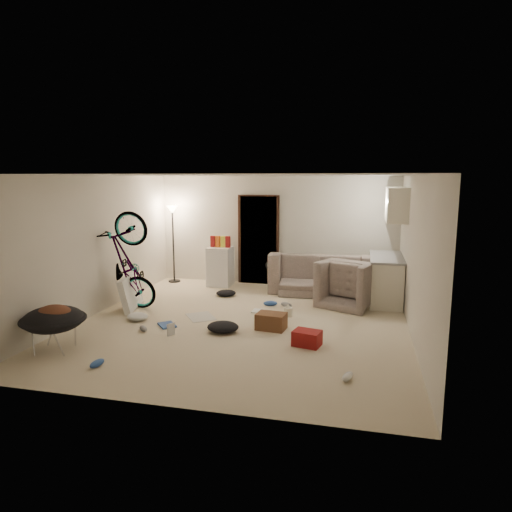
% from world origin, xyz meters
% --- Properties ---
extents(floor, '(5.50, 6.00, 0.02)m').
position_xyz_m(floor, '(0.00, 0.00, -0.01)').
color(floor, beige).
rests_on(floor, ground).
extents(ceiling, '(5.50, 6.00, 0.02)m').
position_xyz_m(ceiling, '(0.00, 0.00, 2.51)').
color(ceiling, white).
rests_on(ceiling, wall_back).
extents(wall_back, '(5.50, 0.02, 2.50)m').
position_xyz_m(wall_back, '(0.00, 3.01, 1.25)').
color(wall_back, beige).
rests_on(wall_back, floor).
extents(wall_front, '(5.50, 0.02, 2.50)m').
position_xyz_m(wall_front, '(0.00, -3.01, 1.25)').
color(wall_front, beige).
rests_on(wall_front, floor).
extents(wall_left, '(0.02, 6.00, 2.50)m').
position_xyz_m(wall_left, '(-2.76, 0.00, 1.25)').
color(wall_left, beige).
rests_on(wall_left, floor).
extents(wall_right, '(0.02, 6.00, 2.50)m').
position_xyz_m(wall_right, '(2.76, 0.00, 1.25)').
color(wall_right, beige).
rests_on(wall_right, floor).
extents(doorway, '(0.85, 0.10, 2.04)m').
position_xyz_m(doorway, '(-0.40, 2.97, 1.02)').
color(doorway, black).
rests_on(doorway, floor).
extents(door_trim, '(0.97, 0.04, 2.10)m').
position_xyz_m(door_trim, '(-0.40, 2.94, 1.02)').
color(door_trim, black).
rests_on(door_trim, floor).
extents(floor_lamp, '(0.28, 0.28, 1.81)m').
position_xyz_m(floor_lamp, '(-2.40, 2.65, 1.31)').
color(floor_lamp, black).
rests_on(floor_lamp, floor).
extents(kitchen_counter, '(0.60, 1.50, 0.88)m').
position_xyz_m(kitchen_counter, '(2.43, 2.00, 0.44)').
color(kitchen_counter, white).
rests_on(kitchen_counter, floor).
extents(counter_top, '(0.64, 1.54, 0.04)m').
position_xyz_m(counter_top, '(2.43, 2.00, 0.90)').
color(counter_top, gray).
rests_on(counter_top, kitchen_counter).
extents(kitchen_uppers, '(0.38, 1.40, 0.65)m').
position_xyz_m(kitchen_uppers, '(2.56, 2.00, 1.95)').
color(kitchen_uppers, white).
rests_on(kitchen_uppers, wall_right).
extents(sofa, '(2.23, 0.96, 0.64)m').
position_xyz_m(sofa, '(1.10, 2.45, 0.32)').
color(sofa, '#373E37').
rests_on(sofa, floor).
extents(armchair, '(1.28, 1.21, 0.66)m').
position_xyz_m(armchair, '(1.78, 1.61, 0.33)').
color(armchair, '#373E37').
rests_on(armchair, floor).
extents(bicycle, '(1.91, 0.85, 1.10)m').
position_xyz_m(bicycle, '(-2.30, 0.30, 0.50)').
color(bicycle, black).
rests_on(bicycle, floor).
extents(book_asset, '(0.25, 0.23, 0.02)m').
position_xyz_m(book_asset, '(-0.97, -0.95, 0.01)').
color(book_asset, maroon).
rests_on(book_asset, floor).
extents(mini_fridge, '(0.53, 0.53, 0.89)m').
position_xyz_m(mini_fridge, '(-1.21, 2.55, 0.45)').
color(mini_fridge, white).
rests_on(mini_fridge, floor).
extents(snack_box_0, '(0.10, 0.07, 0.30)m').
position_xyz_m(snack_box_0, '(-1.38, 2.55, 1.00)').
color(snack_box_0, maroon).
rests_on(snack_box_0, mini_fridge).
extents(snack_box_1, '(0.12, 0.10, 0.30)m').
position_xyz_m(snack_box_1, '(-1.26, 2.55, 1.00)').
color(snack_box_1, orange).
rests_on(snack_box_1, mini_fridge).
extents(snack_box_2, '(0.12, 0.09, 0.30)m').
position_xyz_m(snack_box_2, '(-1.14, 2.55, 1.00)').
color(snack_box_2, yellow).
rests_on(snack_box_2, mini_fridge).
extents(snack_box_3, '(0.11, 0.08, 0.30)m').
position_xyz_m(snack_box_3, '(-1.02, 2.55, 1.00)').
color(snack_box_3, maroon).
rests_on(snack_box_3, mini_fridge).
extents(saucer_chair, '(0.91, 0.91, 0.65)m').
position_xyz_m(saucer_chair, '(-2.30, -1.86, 0.38)').
color(saucer_chair, silver).
rests_on(saucer_chair, floor).
extents(hoodie, '(0.52, 0.45, 0.22)m').
position_xyz_m(hoodie, '(-2.25, -1.89, 0.58)').
color(hoodie, '#582E1E').
rests_on(hoodie, saucer_chair).
extents(sofa_drape, '(0.64, 0.56, 0.28)m').
position_xyz_m(sofa_drape, '(0.15, 2.45, 0.54)').
color(sofa_drape, black).
rests_on(sofa_drape, sofa).
extents(tv_box, '(0.44, 0.97, 0.63)m').
position_xyz_m(tv_box, '(-2.30, 0.37, 0.31)').
color(tv_box, silver).
rests_on(tv_box, floor).
extents(drink_case_a, '(0.50, 0.39, 0.27)m').
position_xyz_m(drink_case_a, '(0.54, -0.21, 0.13)').
color(drink_case_a, brown).
rests_on(drink_case_a, floor).
extents(drink_case_b, '(0.45, 0.37, 0.23)m').
position_xyz_m(drink_case_b, '(1.20, -0.82, 0.11)').
color(drink_case_b, maroon).
rests_on(drink_case_b, floor).
extents(juicer, '(0.16, 0.16, 0.23)m').
position_xyz_m(juicer, '(0.70, 0.55, 0.09)').
color(juicer, white).
rests_on(juicer, floor).
extents(newspaper, '(0.68, 0.71, 0.01)m').
position_xyz_m(newspaper, '(-0.82, 0.14, 0.00)').
color(newspaper, '#BAB5AC').
rests_on(newspaper, floor).
extents(book_blue, '(0.40, 0.40, 0.03)m').
position_xyz_m(book_blue, '(-1.20, -0.46, 0.02)').
color(book_blue, '#2D54A5').
rests_on(book_blue, floor).
extents(book_white, '(0.20, 0.26, 0.02)m').
position_xyz_m(book_white, '(0.10, 0.69, 0.01)').
color(book_white, silver).
rests_on(book_white, floor).
extents(shoe_0, '(0.29, 0.17, 0.10)m').
position_xyz_m(shoe_0, '(0.25, 1.13, 0.05)').
color(shoe_0, '#2D54A5').
rests_on(shoe_0, floor).
extents(shoe_1, '(0.28, 0.22, 0.10)m').
position_xyz_m(shoe_1, '(0.57, 1.11, 0.05)').
color(shoe_1, slate).
rests_on(shoe_1, floor).
extents(shoe_2, '(0.14, 0.27, 0.09)m').
position_xyz_m(shoe_2, '(-1.40, -2.23, 0.05)').
color(shoe_2, '#2D54A5').
rests_on(shoe_2, floor).
extents(shoe_3, '(0.24, 0.24, 0.09)m').
position_xyz_m(shoe_3, '(-1.46, -0.80, 0.04)').
color(shoe_3, slate).
rests_on(shoe_3, floor).
extents(shoe_4, '(0.19, 0.27, 0.09)m').
position_xyz_m(shoe_4, '(1.83, -1.88, 0.05)').
color(shoe_4, white).
rests_on(shoe_4, floor).
extents(clothes_lump_a, '(0.54, 0.48, 0.17)m').
position_xyz_m(clothes_lump_a, '(-0.19, -0.53, 0.08)').
color(clothes_lump_a, black).
rests_on(clothes_lump_a, floor).
extents(clothes_lump_b, '(0.50, 0.47, 0.13)m').
position_xyz_m(clothes_lump_b, '(-0.81, 1.65, 0.06)').
color(clothes_lump_b, black).
rests_on(clothes_lump_b, floor).
extents(clothes_lump_c, '(0.51, 0.48, 0.12)m').
position_xyz_m(clothes_lump_c, '(-1.84, -0.28, 0.06)').
color(clothes_lump_c, silver).
rests_on(clothes_lump_c, floor).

